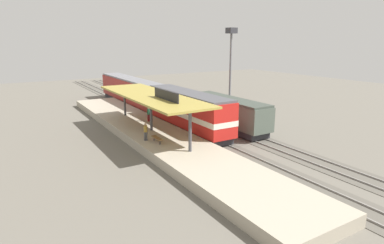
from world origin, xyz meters
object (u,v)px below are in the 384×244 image
(freight_car, at_px, (228,113))
(light_mast, at_px, (231,55))
(platform_bench, at_px, (157,138))
(person_walking, at_px, (146,131))
(locomotive, at_px, (188,111))
(passenger_carriage_single, at_px, (130,91))
(person_waiting, at_px, (149,113))

(freight_car, relative_size, light_mast, 1.03)
(platform_bench, relative_size, person_walking, 0.99)
(locomotive, distance_m, light_mast, 10.13)
(platform_bench, xyz_separation_m, light_mast, (13.80, 6.97, 7.05))
(platform_bench, bearing_deg, freight_car, 15.73)
(locomotive, relative_size, passenger_carriage_single, 0.72)
(platform_bench, xyz_separation_m, freight_car, (10.60, 2.98, 0.63))
(passenger_carriage_single, xyz_separation_m, person_walking, (-6.61, -21.34, -0.46))
(person_walking, bearing_deg, platform_bench, -62.76)
(freight_car, bearing_deg, person_waiting, 147.38)
(light_mast, bearing_deg, freight_car, -128.75)
(light_mast, height_order, person_walking, light_mast)
(platform_bench, height_order, person_walking, person_walking)
(locomotive, xyz_separation_m, freight_car, (4.60, -1.54, -0.44))
(passenger_carriage_single, bearing_deg, light_mast, -63.36)
(light_mast, distance_m, person_waiting, 12.91)
(locomotive, xyz_separation_m, person_waiting, (-3.28, 3.50, -0.56))
(platform_bench, distance_m, freight_car, 11.03)
(platform_bench, bearing_deg, locomotive, 37.02)
(freight_car, distance_m, light_mast, 8.21)
(platform_bench, relative_size, light_mast, 0.15)
(person_waiting, height_order, person_walking, same)
(passenger_carriage_single, relative_size, person_waiting, 11.70)
(locomotive, relative_size, person_waiting, 8.44)
(passenger_carriage_single, xyz_separation_m, person_waiting, (-3.28, -14.50, -0.46))
(platform_bench, distance_m, person_waiting, 8.49)
(person_walking, bearing_deg, person_waiting, 64.02)
(locomotive, bearing_deg, person_walking, -153.21)
(passenger_carriage_single, xyz_separation_m, freight_car, (4.60, -19.54, -0.34))
(platform_bench, height_order, locomotive, locomotive)
(platform_bench, height_order, person_waiting, person_waiting)
(freight_car, xyz_separation_m, light_mast, (3.20, 3.99, 6.43))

